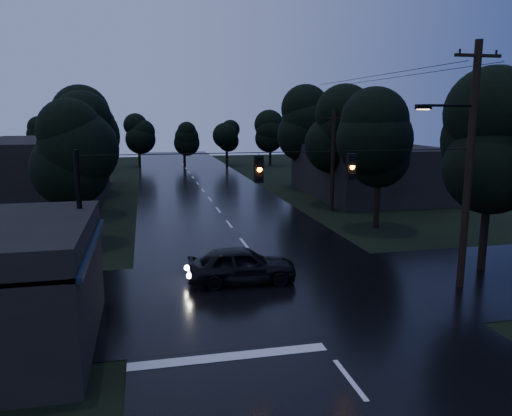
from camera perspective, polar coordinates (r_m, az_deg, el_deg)
name	(u,v)px	position (r m, az deg, el deg)	size (l,w,h in m)	color
main_road	(218,210)	(37.75, -4.33, -0.27)	(12.00, 120.00, 0.02)	black
cross_street	(282,292)	(20.70, 2.96, -9.61)	(60.00, 9.00, 0.02)	black
building_far_right	(368,171)	(45.28, 12.72, 4.15)	(10.00, 14.00, 4.40)	black
building_far_left	(44,168)	(47.73, -23.12, 4.24)	(10.00, 16.00, 5.00)	black
utility_pole_main	(467,162)	(21.83, 23.01, 4.81)	(3.50, 0.30, 10.00)	black
utility_pole_far	(333,159)	(37.38, 8.79, 5.53)	(2.00, 0.30, 7.50)	black
anchor_pole_left	(82,237)	(18.32, -19.32, -3.10)	(0.18, 0.18, 6.00)	black
span_signals	(305,167)	(18.70, 5.59, 4.72)	(15.00, 0.37, 1.12)	black
tree_corner_near	(492,141)	(24.92, 25.37, 6.96)	(4.48, 4.48, 9.44)	black
tree_left_a	(74,150)	(29.00, -20.09, 6.24)	(3.92, 3.92, 8.26)	black
tree_left_b	(80,137)	(36.98, -19.49, 7.70)	(4.20, 4.20, 8.85)	black
tree_left_c	(86,127)	(46.97, -18.82, 8.72)	(4.48, 4.48, 9.44)	black
tree_right_a	(380,139)	(32.06, 13.96, 7.62)	(4.20, 4.20, 8.85)	black
tree_right_b	(340,129)	(39.59, 9.59, 8.86)	(4.48, 4.48, 9.44)	black
tree_right_c	(307,122)	(49.18, 5.84, 9.73)	(4.76, 4.76, 10.03)	black
car	(242,265)	(21.58, -1.64, -6.50)	(1.88, 4.68, 1.59)	black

